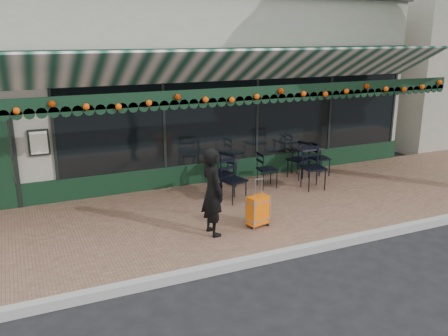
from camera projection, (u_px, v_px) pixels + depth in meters
name	position (u px, v px, depth m)	size (l,w,h in m)	color
ground	(292.00, 254.00, 8.17)	(80.00, 80.00, 0.00)	black
sidewalk	(241.00, 212.00, 9.91)	(18.00, 4.00, 0.15)	brown
curb	(294.00, 252.00, 8.08)	(18.00, 0.16, 0.15)	#9E9E99
restaurant_building	(157.00, 81.00, 14.43)	(12.00, 9.60, 4.50)	gray
woman	(213.00, 192.00, 8.43)	(0.59, 0.38, 1.61)	black
suitcase	(258.00, 211.00, 8.89)	(0.45, 0.32, 0.93)	#FC6307
cafe_table_a	(306.00, 150.00, 12.04)	(0.60, 0.60, 0.74)	black
cafe_table_b	(223.00, 161.00, 11.21)	(0.56, 0.56, 0.69)	black
chair_a_left	(299.00, 160.00, 11.88)	(0.46, 0.46, 0.92)	black
chair_a_right	(320.00, 159.00, 12.10)	(0.44, 0.44, 0.88)	black
chair_a_front	(314.00, 168.00, 11.02)	(0.50, 0.50, 0.99)	black
chair_b_left	(221.00, 174.00, 10.61)	(0.48, 0.48, 0.95)	black
chair_b_right	(267.00, 170.00, 11.15)	(0.43, 0.43, 0.85)	black
chair_b_front	(234.00, 181.00, 10.19)	(0.46, 0.46, 0.93)	black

